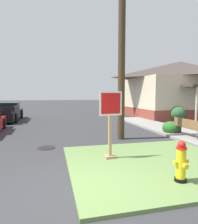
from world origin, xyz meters
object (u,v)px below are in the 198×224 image
Objects in this scene: fire_hydrant at (181,162)px; stop_sign at (110,125)px; manhole_cover at (46,148)px; street_bench at (188,127)px; utility_pole at (122,33)px; pickup_truck_black at (6,113)px.

fire_hydrant is 0.45× the size of stop_sign.
manhole_cover is at bearing 127.87° from fire_hydrant.
stop_sign reaches higher than street_bench.
fire_hydrant is 2.42m from stop_sign.
utility_pole is at bearing 63.84° from stop_sign.
pickup_truck_black is 13.79m from street_bench.
stop_sign is 0.40× the size of pickup_truck_black.
stop_sign is 1.20× the size of street_bench.
manhole_cover is at bearing -178.97° from street_bench.
utility_pole reaches higher than street_bench.
fire_hydrant is 0.18× the size of pickup_truck_black.
utility_pole is at bearing 13.41° from manhole_cover.
manhole_cover is (-2.06, 2.04, -1.14)m from stop_sign.
stop_sign is 12.81m from pickup_truck_black.
utility_pole is at bearing 167.49° from street_bench.
pickup_truck_black is at bearing 115.96° from fire_hydrant.
stop_sign is 3.11m from manhole_cover.
street_bench is 5.47m from utility_pole.
street_bench is 0.19× the size of utility_pole.
stop_sign is at bearing -64.53° from pickup_truck_black.
utility_pole is (1.41, 2.86, 3.84)m from stop_sign.
utility_pole reaches higher than manhole_cover.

